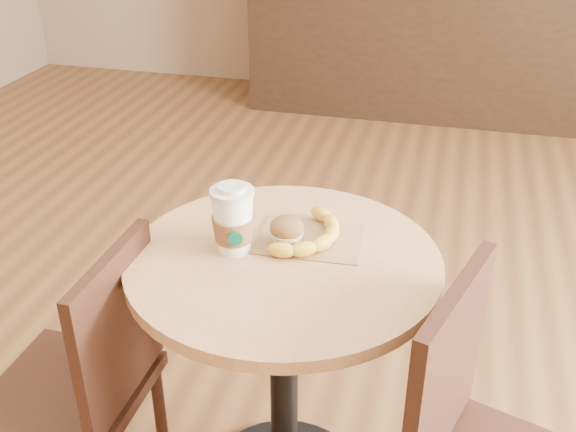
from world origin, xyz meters
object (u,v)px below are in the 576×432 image
object	(u,v)px
coffee_cup	(233,222)
muffin	(287,232)
banana	(311,232)
chair_left	(88,382)
cafe_table	(284,333)

from	to	relation	value
coffee_cup	muffin	xyz separation A→B (m)	(0.11, 0.05, -0.04)
muffin	banana	size ratio (longest dim) A/B	0.32
chair_left	coffee_cup	distance (m)	0.53
muffin	banana	distance (m)	0.06
chair_left	muffin	size ratio (longest dim) A/B	10.22
cafe_table	coffee_cup	world-z (taller)	coffee_cup
coffee_cup	muffin	distance (m)	0.12
cafe_table	coffee_cup	distance (m)	0.31
muffin	coffee_cup	bearing A→B (deg)	-157.28
muffin	banana	xyz separation A→B (m)	(0.05, 0.04, -0.02)
muffin	banana	world-z (taller)	muffin
banana	muffin	bearing A→B (deg)	-120.04
cafe_table	chair_left	distance (m)	0.48
chair_left	coffee_cup	bearing A→B (deg)	119.90
cafe_table	muffin	world-z (taller)	muffin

